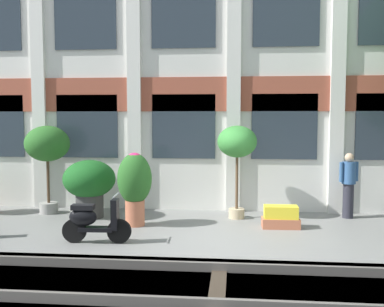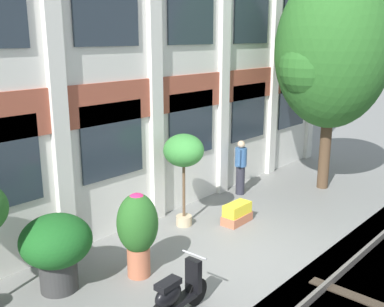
# 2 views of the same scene
# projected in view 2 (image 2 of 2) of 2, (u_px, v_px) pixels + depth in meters

# --- Properties ---
(ground_plane) EXTENTS (80.00, 80.00, 0.00)m
(ground_plane) POSITION_uv_depth(u_px,v_px,m) (250.00, 252.00, 9.68)
(ground_plane) COLOR slate
(apartment_facade) EXTENTS (16.18, 0.64, 8.29)m
(apartment_facade) POSITION_uv_depth(u_px,v_px,m) (146.00, 53.00, 10.66)
(apartment_facade) COLOR silver
(apartment_facade) RESTS_ON ground
(rail_tracks) EXTENTS (23.82, 2.80, 0.43)m
(rail_tracks) POSITION_uv_depth(u_px,v_px,m) (370.00, 304.00, 8.03)
(rail_tracks) COLOR #423F3A
(rail_tracks) RESTS_ON ground
(broadleaf_tree) EXTENTS (3.44, 3.28, 6.39)m
(broadleaf_tree) POSITION_uv_depth(u_px,v_px,m) (332.00, 53.00, 12.79)
(broadleaf_tree) COLOR #4C3826
(broadleaf_tree) RESTS_ON ground
(potted_plant_fluted_column) EXTENTS (0.79, 0.79, 1.69)m
(potted_plant_fluted_column) POSITION_uv_depth(u_px,v_px,m) (138.00, 226.00, 8.49)
(potted_plant_fluted_column) COLOR #B76647
(potted_plant_fluted_column) RESTS_ON ground
(potted_plant_ribbed_drum) EXTENTS (1.29, 1.29, 1.44)m
(potted_plant_ribbed_drum) POSITION_uv_depth(u_px,v_px,m) (56.00, 246.00, 8.05)
(potted_plant_ribbed_drum) COLOR #333333
(potted_plant_ribbed_drum) RESTS_ON ground
(potted_plant_low_pan) EXTENTS (0.97, 0.97, 2.29)m
(potted_plant_low_pan) POSITION_uv_depth(u_px,v_px,m) (184.00, 154.00, 10.61)
(potted_plant_low_pan) COLOR tan
(potted_plant_low_pan) RESTS_ON ground
(potted_plant_square_trough) EXTENTS (0.85, 0.44, 0.50)m
(potted_plant_square_trough) POSITION_uv_depth(u_px,v_px,m) (237.00, 214.00, 11.15)
(potted_plant_square_trough) COLOR #B76647
(potted_plant_square_trough) RESTS_ON ground
(scooter_second_parked) EXTENTS (1.38, 0.50, 0.98)m
(scooter_second_parked) POSITION_uv_depth(u_px,v_px,m) (177.00, 294.00, 7.31)
(scooter_second_parked) COLOR black
(scooter_second_parked) RESTS_ON ground
(resident_by_doorway) EXTENTS (0.50, 0.34, 1.62)m
(resident_by_doorway) POSITION_uv_depth(u_px,v_px,m) (241.00, 166.00, 13.02)
(resident_by_doorway) COLOR #282833
(resident_by_doorway) RESTS_ON ground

